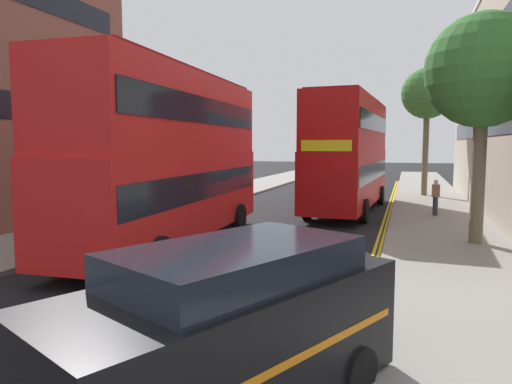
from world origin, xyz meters
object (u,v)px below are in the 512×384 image
double_decker_bus_oncoming (349,151)px  double_decker_bus_away (170,154)px  keep_left_bollard (138,279)px  taxi_minivan (223,334)px  pedestrian_far (436,197)px

double_decker_bus_oncoming → double_decker_bus_away: bearing=-114.1°
double_decker_bus_away → double_decker_bus_oncoming: 11.07m
keep_left_bollard → double_decker_bus_away: (-2.14, 5.48, 2.42)m
double_decker_bus_away → taxi_minivan: double_decker_bus_away is taller
double_decker_bus_oncoming → taxi_minivan: bearing=-87.8°
taxi_minivan → pedestrian_far: taxi_minivan is taller
double_decker_bus_away → pedestrian_far: 12.58m
keep_left_bollard → taxi_minivan: (3.11, -3.14, 0.46)m
pedestrian_far → taxi_minivan: bearing=-100.6°
double_decker_bus_away → pedestrian_far: (8.55, 9.00, -2.04)m
taxi_minivan → double_decker_bus_away: bearing=121.4°
keep_left_bollard → pedestrian_far: (6.41, 14.48, 0.38)m
double_decker_bus_oncoming → taxi_minivan: 18.84m
double_decker_bus_away → double_decker_bus_oncoming: (4.52, 10.11, 0.00)m
double_decker_bus_away → taxi_minivan: 10.28m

